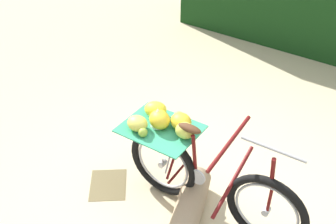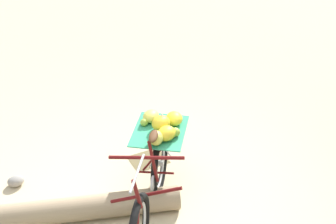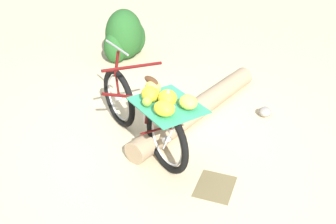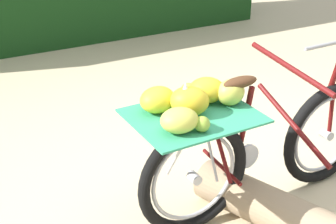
{
  "view_description": "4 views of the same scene",
  "coord_description": "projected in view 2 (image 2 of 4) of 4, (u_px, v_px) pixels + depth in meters",
  "views": [
    {
      "loc": [
        -2.81,
        0.5,
        3.08
      ],
      "look_at": [
        0.3,
        0.35,
        0.87
      ],
      "focal_mm": 45.22,
      "sensor_mm": 36.0,
      "label": 1
    },
    {
      "loc": [
        -1.61,
        -3.29,
        3.5
      ],
      "look_at": [
        0.31,
        0.47,
        0.95
      ],
      "focal_mm": 50.06,
      "sensor_mm": 36.0,
      "label": 2
    },
    {
      "loc": [
        3.37,
        1.59,
        2.7
      ],
      "look_at": [
        0.27,
        0.46,
        0.76
      ],
      "focal_mm": 43.76,
      "sensor_mm": 36.0,
      "label": 3
    },
    {
      "loc": [
        -0.68,
        2.69,
        2.01
      ],
      "look_at": [
        0.3,
        0.48,
        0.8
      ],
      "focal_mm": 53.75,
      "sensor_mm": 36.0,
      "label": 4
    }
  ],
  "objects": [
    {
      "name": "bicycle",
      "position": [
        154.0,
        173.0,
        4.75
      ],
      "size": [
        1.3,
        1.61,
        1.03
      ],
      "rotation": [
        0.0,
        0.0,
        -2.21
      ],
      "color": "black",
      "rests_on": "ground_plane"
    },
    {
      "name": "path_stone",
      "position": [
        16.0,
        181.0,
        5.34
      ],
      "size": [
        0.19,
        0.16,
        0.12
      ],
      "primitive_type": "ellipsoid",
      "color": "gray",
      "rests_on": "ground_plane"
    },
    {
      "name": "fallen_log",
      "position": [
        64.0,
        210.0,
        4.83
      ],
      "size": [
        2.38,
        0.97,
        0.26
      ],
      "primitive_type": "cylinder",
      "rotation": [
        0.0,
        1.57,
        -0.3
      ],
      "color": "#9E8466",
      "rests_on": "ground_plane"
    },
    {
      "name": "ground_plane",
      "position": [
        162.0,
        216.0,
        4.95
      ],
      "size": [
        60.0,
        60.0,
        0.0
      ],
      "primitive_type": "plane",
      "color": "beige"
    },
    {
      "name": "leaf_litter_patch",
      "position": [
        148.0,
        160.0,
        5.78
      ],
      "size": [
        0.44,
        0.36,
        0.01
      ],
      "primitive_type": "cube",
      "color": "olive",
      "rests_on": "ground_plane"
    }
  ]
}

